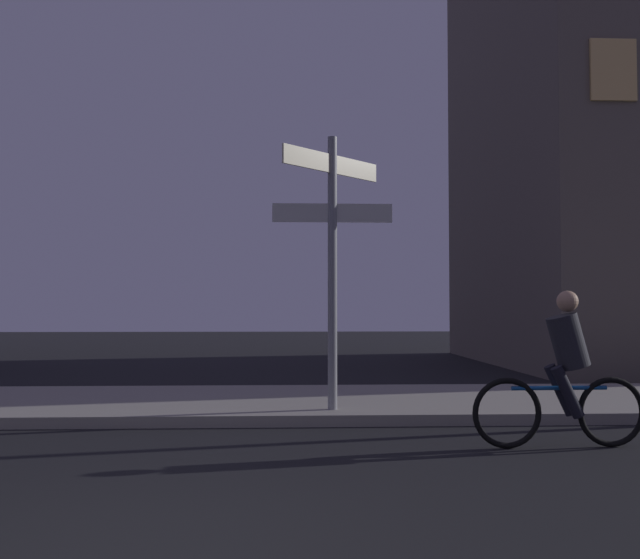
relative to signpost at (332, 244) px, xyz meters
name	(u,v)px	position (x,y,z in m)	size (l,w,h in m)	color
sidewalk_kerb	(223,403)	(-1.49, 1.22, -2.18)	(40.00, 3.46, 0.14)	gray
signpost	(332,244)	(0.00, 0.00, 0.00)	(1.54, 1.29, 3.50)	gray
cyclist	(564,374)	(2.26, -1.90, -1.50)	(1.82, 0.33, 1.61)	black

